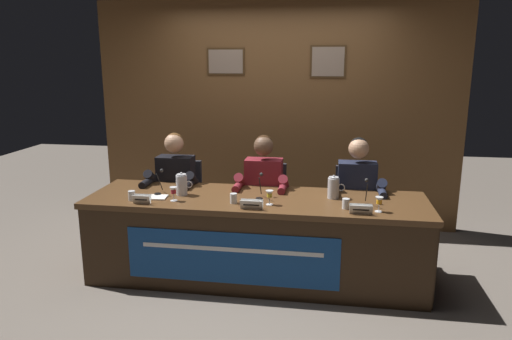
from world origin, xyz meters
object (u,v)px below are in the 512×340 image
Objects in this scene: chair_center at (265,210)px; nameplate_center at (252,204)px; document_stack_left at (155,197)px; water_pitcher_left_side at (182,185)px; panelist_left at (174,185)px; chair_right at (355,214)px; juice_glass_left at (173,191)px; nameplate_right at (361,209)px; nameplate_left at (142,199)px; microphone_center at (260,191)px; water_pitcher_right_side at (334,188)px; water_cup_left at (132,196)px; juice_glass_center at (269,195)px; panelist_right at (357,193)px; water_cup_right at (346,204)px; panelist_center at (263,189)px; juice_glass_right at (379,201)px; chair_left at (181,206)px; water_cup_center at (234,199)px; microphone_left at (159,186)px; conference_table at (254,227)px; microphone_right at (366,197)px.

nameplate_center is at bearing -89.10° from chair_center.
water_pitcher_left_side is at bearing 31.81° from document_stack_left.
chair_right is (1.79, 0.20, -0.28)m from panelist_left.
nameplate_right is at bearing -4.09° from juice_glass_left.
nameplate_left is 1.22× the size of juice_glass_left.
water_pitcher_right_side is (0.63, 0.12, 0.02)m from microphone_center.
water_cup_left is 1.19m from juice_glass_center.
microphone_center reaches higher than chair_center.
chair_right is 0.73× the size of panelist_right.
chair_right is 10.66× the size of water_cup_right.
chair_right is at bearing 12.57° from panelist_center.
juice_glass_right is at bearing -7.42° from water_pitcher_left_side.
water_cup_right is at bearing -25.79° from chair_left.
water_pitcher_right_side reaches higher than water_cup_right.
water_pitcher_left_side reaches higher than water_cup_center.
chair_right is at bearing 19.78° from microphone_left.
panelist_center is 0.99m from water_cup_right.
water_cup_left is at bearing -168.83° from water_pitcher_right_side.
panelist_right is (0.90, -0.20, 0.28)m from chair_center.
microphone_left is at bearing 90.29° from document_stack_left.
microphone_left is 0.99m from panelist_center.
water_cup_center is (-0.16, -0.08, 0.28)m from conference_table.
chair_left is 7.30× the size of juice_glass_center.
microphone_right is (0.94, -0.51, 0.11)m from panelist_center.
microphone_right is 0.33m from water_pitcher_right_side.
water_cup_center reaches higher than nameplate_left.
chair_center is at bearing 89.75° from conference_table.
panelist_left is at bearing -173.64° from chair_right.
water_cup_left is 0.09× the size of chair_right.
juice_glass_center reaches higher than nameplate_right.
nameplate_center is at bearing -88.86° from panelist_center.
chair_center is 7.30× the size of juice_glass_center.
water_pitcher_left_side is at bearing 172.89° from water_cup_right.
juice_glass_center is 0.10× the size of panelist_right.
panelist_left is at bearing 87.64° from nameplate_left.
chair_left is at bearing 109.76° from water_pitcher_left_side.
water_cup_right is (0.94, -0.01, 0.00)m from water_cup_center.
water_cup_right is 1.46m from water_pitcher_left_side.
chair_right is at bearing 46.70° from juice_glass_center.
juice_glass_center is at bearing 47.36° from nameplate_center.
panelist_center is 0.96m from chair_right.
panelist_right is at bearing 55.20° from water_pitcher_right_side.
chair_left is at bearing 88.14° from nameplate_left.
panelist_left reaches higher than water_cup_left.
water_pitcher_left_side is (0.22, -0.63, 0.41)m from chair_left.
water_pitcher_left_side is at bearing 155.56° from nameplate_center.
water_pitcher_left_side is at bearing 31.64° from water_cup_left.
chair_left is 0.73× the size of panelist_center.
juice_glass_right reaches higher than nameplate_right.
water_pitcher_right_side is (0.53, 0.28, 0.01)m from juice_glass_center.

